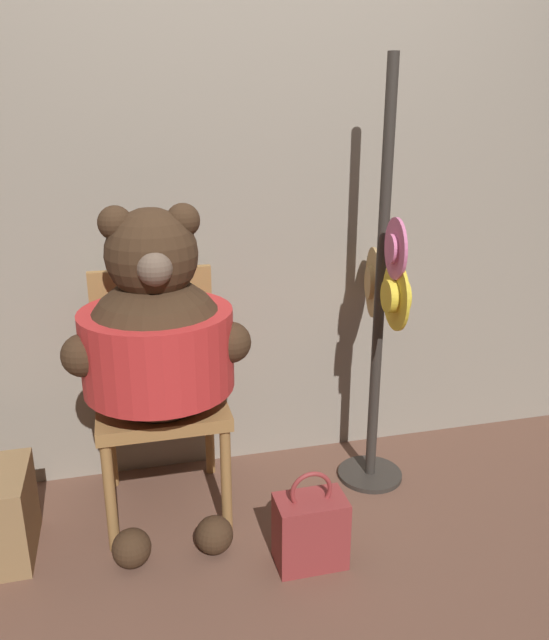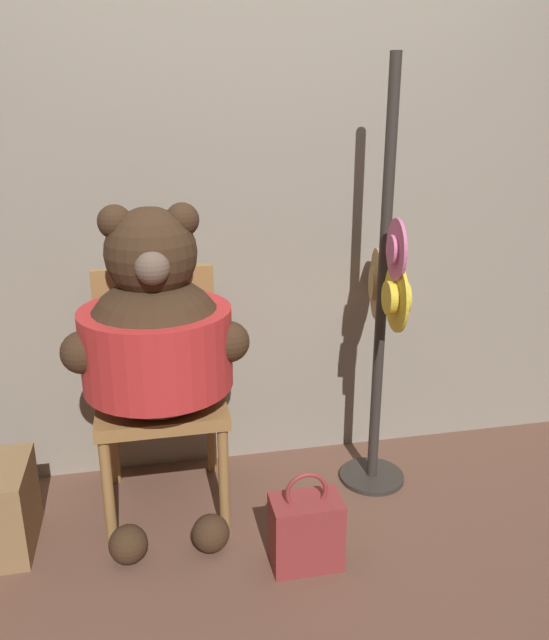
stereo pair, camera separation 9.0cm
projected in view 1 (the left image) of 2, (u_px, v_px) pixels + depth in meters
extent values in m
plane|color=brown|center=(282.00, 525.00, 2.43)|extent=(14.00, 14.00, 0.00)
cube|color=gray|center=(246.00, 149.00, 2.53)|extent=(8.00, 0.10, 2.77)
cylinder|color=#9E703D|center=(110.00, 498.00, 2.23)|extent=(0.04, 0.04, 0.44)
cylinder|color=#9E703D|center=(226.00, 481.00, 2.33)|extent=(0.04, 0.04, 0.44)
cylinder|color=#9E703D|center=(110.00, 439.00, 2.62)|extent=(0.04, 0.04, 0.44)
cylinder|color=#9E703D|center=(209.00, 427.00, 2.72)|extent=(0.04, 0.04, 0.44)
cube|color=#9E703D|center=(161.00, 403.00, 2.40)|extent=(0.48, 0.49, 0.05)
cube|color=#9E703D|center=(153.00, 323.00, 2.52)|extent=(0.48, 0.04, 0.45)
sphere|color=#3D2819|center=(158.00, 349.00, 2.25)|extent=(0.54, 0.54, 0.54)
cylinder|color=red|center=(158.00, 349.00, 2.25)|extent=(0.55, 0.55, 0.29)
sphere|color=#3D2819|center=(152.00, 254.00, 2.13)|extent=(0.32, 0.32, 0.32)
sphere|color=#3D2819|center=(115.00, 223.00, 2.07)|extent=(0.12, 0.12, 0.12)
sphere|color=#3D2819|center=(183.00, 220.00, 2.12)|extent=(0.12, 0.12, 0.12)
sphere|color=brown|center=(155.00, 268.00, 2.01)|extent=(0.12, 0.12, 0.12)
sphere|color=#3D2819|center=(83.00, 355.00, 2.12)|extent=(0.15, 0.15, 0.15)
sphere|color=#3D2819|center=(230.00, 342.00, 2.24)|extent=(0.15, 0.15, 0.15)
sphere|color=#3D2819|center=(132.00, 548.00, 2.20)|extent=(0.14, 0.14, 0.14)
sphere|color=#3D2819|center=(214.00, 535.00, 2.27)|extent=(0.14, 0.14, 0.14)
cylinder|color=#332D28|center=(370.00, 474.00, 2.75)|extent=(0.28, 0.28, 0.02)
cylinder|color=#332D28|center=(380.00, 287.00, 2.48)|extent=(0.04, 0.04, 1.73)
cylinder|color=#D16693|center=(396.00, 249.00, 2.27)|extent=(0.04, 0.23, 0.23)
cylinder|color=#D16693|center=(396.00, 249.00, 2.27)|extent=(0.06, 0.11, 0.11)
cylinder|color=tan|center=(373.00, 282.00, 2.63)|extent=(0.07, 0.29, 0.30)
cylinder|color=tan|center=(373.00, 282.00, 2.63)|extent=(0.08, 0.15, 0.14)
cylinder|color=yellow|center=(396.00, 296.00, 2.31)|extent=(0.03, 0.26, 0.26)
cylinder|color=yellow|center=(396.00, 296.00, 2.31)|extent=(0.09, 0.13, 0.12)
cube|color=maroon|center=(310.00, 531.00, 2.19)|extent=(0.25, 0.15, 0.26)
torus|color=maroon|center=(311.00, 491.00, 2.14)|extent=(0.15, 0.02, 0.15)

